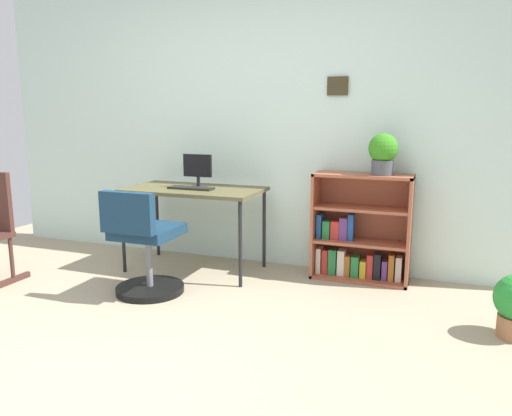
# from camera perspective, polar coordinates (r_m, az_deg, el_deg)

# --- Properties ---
(ground_plane) EXTENTS (6.24, 6.24, 0.00)m
(ground_plane) POSITION_cam_1_polar(r_m,az_deg,el_deg) (2.99, -16.22, -16.75)
(ground_plane) COLOR tan
(wall_back) EXTENTS (5.20, 0.12, 2.48)m
(wall_back) POSITION_cam_1_polar(r_m,az_deg,el_deg) (4.55, -0.54, 9.34)
(wall_back) COLOR silver
(wall_back) RESTS_ON ground_plane
(desk) EXTENTS (1.17, 0.63, 0.73)m
(desk) POSITION_cam_1_polar(r_m,az_deg,el_deg) (4.31, -7.14, 1.60)
(desk) COLOR brown
(desk) RESTS_ON ground_plane
(monitor) EXTENTS (0.26, 0.15, 0.29)m
(monitor) POSITION_cam_1_polar(r_m,az_deg,el_deg) (4.30, -6.69, 4.34)
(monitor) COLOR #262628
(monitor) RESTS_ON desk
(keyboard) EXTENTS (0.40, 0.12, 0.02)m
(keyboard) POSITION_cam_1_polar(r_m,az_deg,el_deg) (4.25, -7.45, 2.28)
(keyboard) COLOR black
(keyboard) RESTS_ON desk
(office_chair) EXTENTS (0.52, 0.55, 0.82)m
(office_chair) POSITION_cam_1_polar(r_m,az_deg,el_deg) (3.83, -12.66, -4.60)
(office_chair) COLOR black
(office_chair) RESTS_ON ground_plane
(bookshelf_low) EXTENTS (0.78, 0.30, 0.88)m
(bookshelf_low) POSITION_cam_1_polar(r_m,az_deg,el_deg) (4.20, 11.72, -2.83)
(bookshelf_low) COLOR #A05338
(bookshelf_low) RESTS_ON ground_plane
(potted_plant_on_shelf) EXTENTS (0.23, 0.23, 0.32)m
(potted_plant_on_shelf) POSITION_cam_1_polar(r_m,az_deg,el_deg) (4.03, 14.33, 6.19)
(potted_plant_on_shelf) COLOR #474C51
(potted_plant_on_shelf) RESTS_ON bookshelf_low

